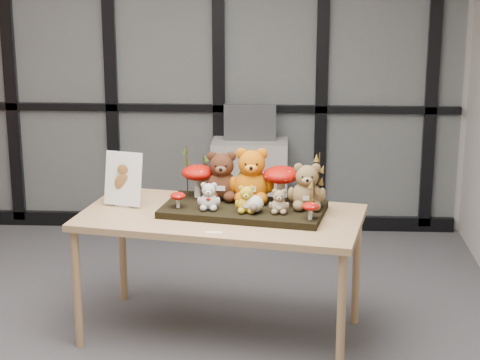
# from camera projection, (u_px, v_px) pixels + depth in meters

# --- Properties ---
(floor) EXTENTS (5.00, 5.00, 0.00)m
(floor) POSITION_uv_depth(u_px,v_px,m) (114.00, 359.00, 5.17)
(floor) COLOR #55555B
(floor) RESTS_ON ground
(room_shell) EXTENTS (5.00, 5.00, 5.00)m
(room_shell) POSITION_uv_depth(u_px,v_px,m) (102.00, 78.00, 4.72)
(room_shell) COLOR #B2AFA8
(room_shell) RESTS_ON floor
(glass_partition) EXTENTS (4.90, 0.06, 2.78)m
(glass_partition) POSITION_uv_depth(u_px,v_px,m) (164.00, 64.00, 7.16)
(glass_partition) COLOR #2D383F
(glass_partition) RESTS_ON floor
(display_table) EXTENTS (1.83, 1.15, 0.79)m
(display_table) POSITION_uv_depth(u_px,v_px,m) (221.00, 225.00, 5.29)
(display_table) COLOR tan
(display_table) RESTS_ON floor
(diorama_tray) EXTENTS (1.05, 0.66, 0.04)m
(diorama_tray) POSITION_uv_depth(u_px,v_px,m) (243.00, 210.00, 5.30)
(diorama_tray) COLOR black
(diorama_tray) RESTS_ON display_table
(bear_pooh_yellow) EXTENTS (0.33, 0.30, 0.37)m
(bear_pooh_yellow) POSITION_uv_depth(u_px,v_px,m) (252.00, 172.00, 5.36)
(bear_pooh_yellow) COLOR #C66007
(bear_pooh_yellow) RESTS_ON diorama_tray
(bear_brown_medium) EXTENTS (0.30, 0.28, 0.34)m
(bear_brown_medium) POSITION_uv_depth(u_px,v_px,m) (222.00, 173.00, 5.41)
(bear_brown_medium) COLOR #412012
(bear_brown_medium) RESTS_ON diorama_tray
(bear_tan_back) EXTENTS (0.27, 0.25, 0.31)m
(bear_tan_back) POSITION_uv_depth(u_px,v_px,m) (307.00, 183.00, 5.23)
(bear_tan_back) COLOR brown
(bear_tan_back) RESTS_ON diorama_tray
(bear_small_yellow) EXTENTS (0.16, 0.15, 0.18)m
(bear_small_yellow) POSITION_uv_depth(u_px,v_px,m) (247.00, 197.00, 5.16)
(bear_small_yellow) COLOR gold
(bear_small_yellow) RESTS_ON diorama_tray
(bear_white_bow) EXTENTS (0.16, 0.15, 0.18)m
(bear_white_bow) POSITION_uv_depth(u_px,v_px,m) (209.00, 194.00, 5.22)
(bear_white_bow) COLOR beige
(bear_white_bow) RESTS_ON diorama_tray
(bear_beige_small) EXTENTS (0.14, 0.13, 0.16)m
(bear_beige_small) POSITION_uv_depth(u_px,v_px,m) (279.00, 200.00, 5.15)
(bear_beige_small) COLOR #957A59
(bear_beige_small) RESTS_ON diorama_tray
(plush_cream_hedgehog) EXTENTS (0.10, 0.09, 0.12)m
(plush_cream_hedgehog) POSITION_uv_depth(u_px,v_px,m) (254.00, 203.00, 5.17)
(plush_cream_hedgehog) COLOR beige
(plush_cream_hedgehog) RESTS_ON diorama_tray
(mushroom_back_left) EXTENTS (0.20, 0.20, 0.23)m
(mushroom_back_left) POSITION_uv_depth(u_px,v_px,m) (198.00, 180.00, 5.46)
(mushroom_back_left) COLOR #9C0A05
(mushroom_back_left) RESTS_ON diorama_tray
(mushroom_back_right) EXTENTS (0.23, 0.23, 0.25)m
(mushroom_back_right) POSITION_uv_depth(u_px,v_px,m) (281.00, 183.00, 5.34)
(mushroom_back_right) COLOR #9C0A05
(mushroom_back_right) RESTS_ON diorama_tray
(mushroom_front_left) EXTENTS (0.09, 0.09, 0.10)m
(mushroom_front_left) POSITION_uv_depth(u_px,v_px,m) (178.00, 199.00, 5.26)
(mushroom_front_left) COLOR #9C0A05
(mushroom_front_left) RESTS_ON diorama_tray
(mushroom_front_right) EXTENTS (0.10, 0.10, 0.11)m
(mushroom_front_right) POSITION_uv_depth(u_px,v_px,m) (310.00, 210.00, 5.04)
(mushroom_front_right) COLOR #9C0A05
(mushroom_front_right) RESTS_ON diorama_tray
(sprig_green_far_left) EXTENTS (0.05, 0.05, 0.33)m
(sprig_green_far_left) POSITION_uv_depth(u_px,v_px,m) (187.00, 171.00, 5.46)
(sprig_green_far_left) COLOR #1A330B
(sprig_green_far_left) RESTS_ON diorama_tray
(sprig_green_mid_left) EXTENTS (0.05, 0.05, 0.27)m
(sprig_green_mid_left) POSITION_uv_depth(u_px,v_px,m) (204.00, 175.00, 5.50)
(sprig_green_mid_left) COLOR #1A330B
(sprig_green_mid_left) RESTS_ON diorama_tray
(sprig_dry_far_right) EXTENTS (0.05, 0.05, 0.34)m
(sprig_dry_far_right) POSITION_uv_depth(u_px,v_px,m) (319.00, 180.00, 5.25)
(sprig_dry_far_right) COLOR brown
(sprig_dry_far_right) RESTS_ON diorama_tray
(sprig_dry_mid_right) EXTENTS (0.05, 0.05, 0.20)m
(sprig_dry_mid_right) POSITION_uv_depth(u_px,v_px,m) (314.00, 197.00, 5.15)
(sprig_dry_mid_right) COLOR brown
(sprig_dry_mid_right) RESTS_ON diorama_tray
(sprig_green_centre) EXTENTS (0.05, 0.05, 0.24)m
(sprig_green_centre) POSITION_uv_depth(u_px,v_px,m) (241.00, 179.00, 5.46)
(sprig_green_centre) COLOR #1A330B
(sprig_green_centre) RESTS_ON diorama_tray
(sign_holder) EXTENTS (0.25, 0.13, 0.34)m
(sign_holder) POSITION_uv_depth(u_px,v_px,m) (123.00, 181.00, 5.40)
(sign_holder) COLOR silver
(sign_holder) RESTS_ON display_table
(label_card) EXTENTS (0.10, 0.03, 0.00)m
(label_card) POSITION_uv_depth(u_px,v_px,m) (214.00, 232.00, 4.95)
(label_card) COLOR white
(label_card) RESTS_ON display_table
(cabinet) EXTENTS (0.62, 0.36, 0.82)m
(cabinet) POSITION_uv_depth(u_px,v_px,m) (250.00, 189.00, 7.18)
(cabinet) COLOR #A89F96
(cabinet) RESTS_ON floor
(monitor) EXTENTS (0.42, 0.04, 0.30)m
(monitor) POSITION_uv_depth(u_px,v_px,m) (250.00, 123.00, 7.05)
(monitor) COLOR #46494D
(monitor) RESTS_ON cabinet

